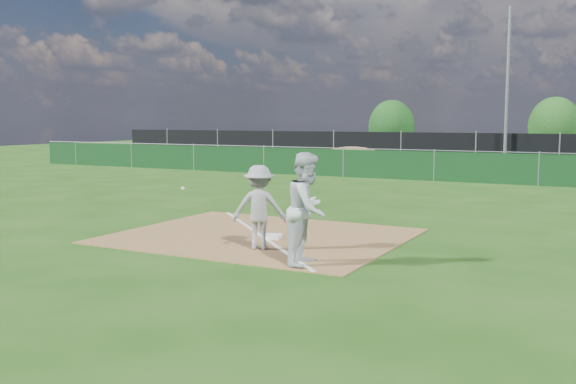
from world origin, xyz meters
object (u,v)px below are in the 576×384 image
(play_at_first, at_px, (259,207))
(runner, at_px, (308,209))
(tree_left, at_px, (391,126))
(tree_mid, at_px, (555,126))
(light_pole, at_px, (507,89))
(car_right, at_px, (557,154))
(car_left, at_px, (416,148))
(car_mid, at_px, (492,150))
(first_base, at_px, (272,236))

(play_at_first, distance_m, runner, 1.55)
(tree_left, distance_m, tree_mid, 10.75)
(light_pole, xyz_separation_m, car_right, (2.06, 4.31, -3.40))
(car_left, relative_size, tree_mid, 1.12)
(play_at_first, relative_size, tree_left, 0.67)
(car_mid, height_order, car_right, car_mid)
(car_left, relative_size, car_mid, 0.97)
(light_pole, height_order, car_mid, light_pole)
(light_pole, relative_size, play_at_first, 3.10)
(light_pole, xyz_separation_m, tree_mid, (1.12, 12.13, -1.96))
(play_at_first, height_order, runner, runner)
(car_left, bearing_deg, car_mid, -118.44)
(play_at_first, bearing_deg, car_right, 84.05)
(runner, bearing_deg, tree_mid, -6.36)
(play_at_first, bearing_deg, car_left, 100.70)
(car_left, height_order, car_mid, car_left)
(light_pole, distance_m, tree_left, 14.21)
(play_at_first, relative_size, car_mid, 0.56)
(light_pole, distance_m, runner, 23.85)
(first_base, xyz_separation_m, play_at_first, (0.32, -1.08, 0.77))
(light_pole, distance_m, car_mid, 5.65)
(tree_left, relative_size, tree_mid, 0.97)
(light_pole, xyz_separation_m, runner, (0.59, -23.65, -3.02))
(runner, height_order, car_left, runner)
(car_left, bearing_deg, first_base, 167.70)
(tree_left, bearing_deg, car_left, -58.11)
(play_at_first, distance_m, tree_left, 34.48)
(first_base, distance_m, tree_mid, 34.14)
(play_at_first, xyz_separation_m, car_left, (-5.26, 27.81, -0.06))
(car_right, bearing_deg, light_pole, 172.21)
(runner, xyz_separation_m, car_right, (1.46, 27.96, -0.38))
(light_pole, xyz_separation_m, play_at_first, (-0.79, -22.95, -3.17))
(light_pole, relative_size, car_right, 1.98)
(light_pole, xyz_separation_m, first_base, (-1.11, -21.87, -3.94))
(car_right, xyz_separation_m, tree_left, (-11.54, 6.08, 1.39))
(first_base, height_order, play_at_first, play_at_first)
(light_pole, height_order, play_at_first, light_pole)
(first_base, relative_size, car_mid, 0.08)
(play_at_first, bearing_deg, light_pole, 88.04)
(play_at_first, height_order, tree_mid, tree_mid)
(car_right, distance_m, tree_left, 13.12)
(play_at_first, bearing_deg, car_mid, 91.36)
(tree_mid, bearing_deg, light_pole, -95.29)
(car_mid, bearing_deg, car_right, -67.95)
(runner, distance_m, tree_left, 35.52)
(car_mid, xyz_separation_m, tree_left, (-8.05, 5.99, 1.22))
(first_base, relative_size, runner, 0.18)
(car_left, height_order, tree_mid, tree_mid)
(car_mid, bearing_deg, runner, -152.31)
(car_right, distance_m, tree_mid, 8.01)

